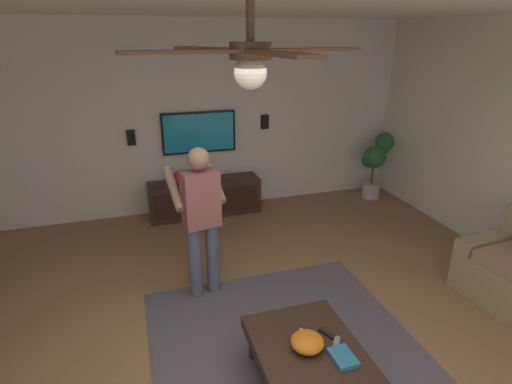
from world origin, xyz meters
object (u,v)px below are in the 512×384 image
(media_console, at_px, (205,197))
(tv, at_px, (199,132))
(ceiling_fan, at_px, (248,57))
(coffee_table, at_px, (307,357))
(potted_plant_tall, at_px, (376,160))
(vase_round, at_px, (180,177))
(person_standing, at_px, (201,215))
(wall_speaker_right, at_px, (131,138))
(remote_black, at_px, (327,333))
(book, at_px, (343,357))
(remote_grey, at_px, (336,343))
(bowl, at_px, (307,342))
(remote_white, at_px, (300,336))
(wall_speaker_left, at_px, (265,122))

(media_console, bearing_deg, tv, -180.00)
(ceiling_fan, bearing_deg, coffee_table, -60.69)
(coffee_table, height_order, potted_plant_tall, potted_plant_tall)
(ceiling_fan, bearing_deg, vase_round, -0.67)
(media_console, xyz_separation_m, tv, (0.24, -0.00, 0.98))
(person_standing, relative_size, wall_speaker_right, 7.45)
(remote_black, height_order, book, book)
(coffee_table, xyz_separation_m, wall_speaker_right, (3.81, 1.14, 0.94))
(remote_black, height_order, wall_speaker_right, wall_speaker_right)
(media_console, distance_m, remote_black, 3.50)
(coffee_table, distance_m, remote_grey, 0.25)
(tv, height_order, ceiling_fan, ceiling_fan)
(tv, relative_size, remote_grey, 7.48)
(tv, bearing_deg, bowl, 2.01)
(remote_grey, bearing_deg, remote_white, -90.60)
(potted_plant_tall, bearing_deg, remote_black, 142.42)
(remote_white, relative_size, wall_speaker_left, 0.68)
(tv, xyz_separation_m, wall_speaker_right, (0.01, 0.99, -0.01))
(wall_speaker_left, xyz_separation_m, ceiling_fan, (-4.13, 1.47, 1.20))
(bowl, bearing_deg, media_console, 2.14)
(remote_white, xyz_separation_m, wall_speaker_right, (3.70, 1.12, 0.83))
(person_standing, height_order, wall_speaker_right, person_standing)
(media_console, height_order, wall_speaker_left, wall_speaker_left)
(media_console, distance_m, tv, 1.01)
(media_console, xyz_separation_m, remote_black, (-3.48, -0.35, 0.14))
(tv, relative_size, vase_round, 5.10)
(vase_round, height_order, wall_speaker_left, wall_speaker_left)
(coffee_table, distance_m, remote_black, 0.25)
(coffee_table, bearing_deg, remote_white, 9.39)
(bowl, distance_m, wall_speaker_left, 4.03)
(person_standing, xyz_separation_m, remote_white, (-1.39, -0.52, -0.52))
(bowl, xyz_separation_m, book, (-0.18, -0.21, -0.04))
(wall_speaker_right, bearing_deg, person_standing, -165.35)
(vase_round, bearing_deg, media_console, -82.90)
(vase_round, xyz_separation_m, wall_speaker_right, (0.30, 0.63, 0.58))
(remote_white, distance_m, ceiling_fan, 2.24)
(tv, height_order, bowl, tv)
(bowl, height_order, wall_speaker_left, wall_speaker_left)
(wall_speaker_left, relative_size, ceiling_fan, 0.18)
(book, bearing_deg, coffee_table, 42.85)
(remote_white, relative_size, remote_black, 1.00)
(wall_speaker_left, bearing_deg, remote_black, 169.26)
(wall_speaker_left, bearing_deg, ceiling_fan, 160.45)
(person_standing, distance_m, wall_speaker_left, 2.76)
(potted_plant_tall, height_order, bowl, potted_plant_tall)
(media_console, bearing_deg, book, 5.19)
(media_console, relative_size, person_standing, 1.04)
(remote_black, bearing_deg, ceiling_fan, -86.71)
(remote_white, distance_m, remote_black, 0.22)
(remote_grey, distance_m, book, 0.15)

